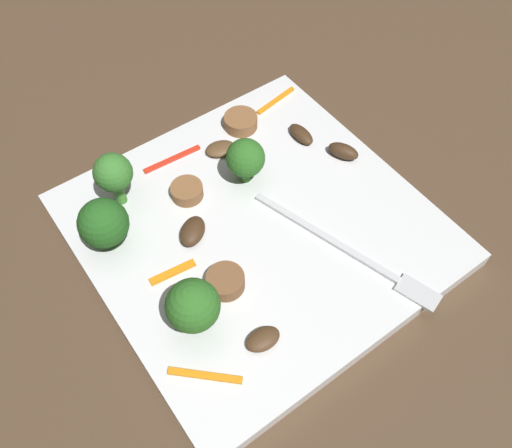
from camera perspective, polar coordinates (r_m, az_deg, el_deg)
The scene contains 19 objects.
ground_plane at distance 0.49m, azimuth 0.00°, elevation -1.10°, with size 1.40×1.40×0.00m, color #4C3826.
plate at distance 0.48m, azimuth 0.00°, elevation -0.56°, with size 0.29×0.29×0.02m, color white.
fork at distance 0.46m, azimuth 10.56°, elevation -3.30°, with size 0.18×0.06×0.00m.
broccoli_floret_0 at distance 0.48m, azimuth -14.91°, elevation 5.18°, with size 0.03×0.03×0.06m.
broccoli_floret_1 at distance 0.45m, azimuth -15.89°, elevation 0.07°, with size 0.04×0.04×0.05m.
broccoli_floret_2 at distance 0.40m, azimuth -6.71°, elevation -8.64°, with size 0.04×0.04×0.05m.
broccoli_floret_3 at distance 0.48m, azimuth -1.13°, elevation 6.98°, with size 0.04×0.04×0.05m.
sausage_slice_0 at distance 0.44m, azimuth -3.26°, elevation -6.10°, with size 0.03×0.03×0.01m, color brown.
sausage_slice_1 at distance 0.49m, azimuth -7.34°, elevation 3.49°, with size 0.03×0.03×0.01m, color brown.
sausage_slice_2 at distance 0.55m, azimuth -1.63°, elevation 10.80°, with size 0.03×0.03×0.01m, color brown.
mushroom_0 at distance 0.46m, azimuth -6.75°, elevation -0.76°, with size 0.03×0.02×0.01m, color #422B19.
mushroom_1 at distance 0.53m, azimuth -3.79°, elevation 7.98°, with size 0.03×0.02×0.01m, color brown.
mushroom_2 at distance 0.53m, azimuth 9.26°, elevation 7.64°, with size 0.03×0.02×0.01m, color #422B19.
mushroom_3 at distance 0.42m, azimuth 0.74°, elevation -12.12°, with size 0.03×0.02×0.01m, color #4C331E.
mushroom_4 at distance 0.54m, azimuth 4.82°, elevation 9.49°, with size 0.03×0.02×0.01m, color #422B19.
pepper_strip_0 at distance 0.41m, azimuth -5.42°, elevation -15.72°, with size 0.06×0.01×0.00m, color orange.
pepper_strip_1 at distance 0.45m, azimuth -8.78°, elevation -5.19°, with size 0.04×0.01×0.00m, color orange.
pepper_strip_2 at distance 0.52m, azimuth -8.88°, elevation 6.82°, with size 0.06×0.00×0.00m, color red.
pepper_strip_3 at distance 0.58m, azimuth 2.10°, elevation 12.96°, with size 0.05×0.00×0.00m, color orange.
Camera 1 is at (0.22, -0.16, 0.40)m, focal length 37.68 mm.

